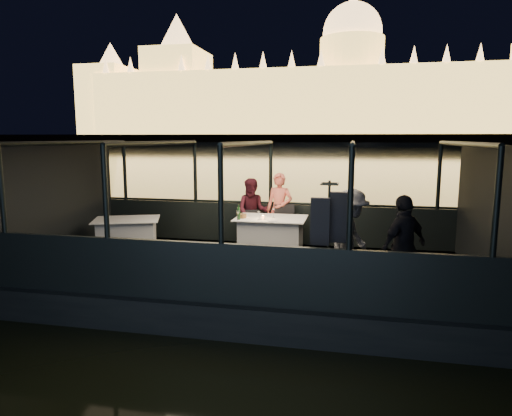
% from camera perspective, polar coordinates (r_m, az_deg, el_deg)
% --- Properties ---
extents(river_water, '(500.00, 500.00, 0.00)m').
position_cam_1_polar(river_water, '(88.22, 10.88, 6.75)').
color(river_water, black).
rests_on(river_water, ground).
extents(boat_hull, '(8.60, 4.40, 1.00)m').
position_cam_1_polar(boat_hull, '(8.85, -0.55, -10.36)').
color(boat_hull, black).
rests_on(boat_hull, river_water).
extents(boat_deck, '(8.00, 4.00, 0.04)m').
position_cam_1_polar(boat_deck, '(8.70, -0.55, -7.38)').
color(boat_deck, black).
rests_on(boat_deck, boat_hull).
extents(gunwale_port, '(8.00, 0.08, 0.90)m').
position_cam_1_polar(gunwale_port, '(10.50, 1.82, -1.93)').
color(gunwale_port, black).
rests_on(gunwale_port, boat_deck).
extents(gunwale_starboard, '(8.00, 0.08, 0.90)m').
position_cam_1_polar(gunwale_starboard, '(6.71, -4.31, -8.16)').
color(gunwale_starboard, black).
rests_on(gunwale_starboard, boat_deck).
extents(cabin_glass_port, '(8.00, 0.02, 1.40)m').
position_cam_1_polar(cabin_glass_port, '(10.35, 1.85, 4.34)').
color(cabin_glass_port, '#99B2B2').
rests_on(cabin_glass_port, gunwale_port).
extents(cabin_glass_starboard, '(8.00, 0.02, 1.40)m').
position_cam_1_polar(cabin_glass_starboard, '(6.47, -4.42, 1.63)').
color(cabin_glass_starboard, '#99B2B2').
rests_on(cabin_glass_starboard, gunwale_starboard).
extents(cabin_roof_glass, '(8.00, 4.00, 0.02)m').
position_cam_1_polar(cabin_roof_glass, '(8.36, -0.58, 8.08)').
color(cabin_roof_glass, '#99B2B2').
rests_on(cabin_roof_glass, boat_deck).
extents(end_wall_fore, '(0.02, 4.00, 2.30)m').
position_cam_1_polar(end_wall_fore, '(10.10, -23.31, 0.94)').
color(end_wall_fore, black).
rests_on(end_wall_fore, boat_deck).
extents(end_wall_aft, '(0.02, 4.00, 2.30)m').
position_cam_1_polar(end_wall_aft, '(8.54, 26.66, -0.59)').
color(end_wall_aft, black).
rests_on(end_wall_aft, boat_deck).
extents(canopy_ribs, '(8.00, 4.00, 2.30)m').
position_cam_1_polar(canopy_ribs, '(8.45, -0.56, 0.26)').
color(canopy_ribs, black).
rests_on(canopy_ribs, boat_deck).
extents(embankment, '(400.00, 140.00, 6.00)m').
position_cam_1_polar(embankment, '(218.17, 11.64, 8.12)').
color(embankment, '#423D33').
rests_on(embankment, ground).
extents(parliament_building, '(220.00, 32.00, 60.00)m').
position_cam_1_polar(parliament_building, '(185.02, 11.82, 16.73)').
color(parliament_building, '#F2D18C').
rests_on(parliament_building, embankment).
extents(dining_table_central, '(1.46, 1.06, 0.77)m').
position_cam_1_polar(dining_table_central, '(9.51, 1.88, -3.46)').
color(dining_table_central, silver).
rests_on(dining_table_central, boat_deck).
extents(dining_table_aft, '(1.59, 1.38, 0.71)m').
position_cam_1_polar(dining_table_aft, '(10.04, -15.81, -3.14)').
color(dining_table_aft, beige).
rests_on(dining_table_aft, boat_deck).
extents(chair_port_left, '(0.46, 0.46, 0.80)m').
position_cam_1_polar(chair_port_left, '(10.04, -0.93, -2.42)').
color(chair_port_left, black).
rests_on(chair_port_left, boat_deck).
extents(chair_port_right, '(0.54, 0.54, 0.94)m').
position_cam_1_polar(chair_port_right, '(9.90, 3.37, -2.60)').
color(chair_port_right, black).
rests_on(chair_port_right, boat_deck).
extents(coat_stand, '(0.59, 0.52, 1.79)m').
position_cam_1_polar(coat_stand, '(6.85, 9.01, -4.00)').
color(coat_stand, black).
rests_on(coat_stand, boat_deck).
extents(person_woman_coral, '(0.64, 0.48, 1.64)m').
position_cam_1_polar(person_woman_coral, '(10.13, 2.93, -0.61)').
color(person_woman_coral, '#E56953').
rests_on(person_woman_coral, boat_deck).
extents(person_man_maroon, '(0.76, 0.61, 1.51)m').
position_cam_1_polar(person_man_maroon, '(10.24, -0.42, -0.50)').
color(person_man_maroon, '#3D111A').
rests_on(person_man_maroon, boat_deck).
extents(passenger_stripe, '(0.96, 1.19, 1.62)m').
position_cam_1_polar(passenger_stripe, '(7.37, 11.70, -3.57)').
color(passenger_stripe, silver).
rests_on(passenger_stripe, boat_deck).
extents(passenger_dark, '(0.93, 0.93, 1.57)m').
position_cam_1_polar(passenger_dark, '(7.20, 17.98, -4.11)').
color(passenger_dark, black).
rests_on(passenger_dark, boat_deck).
extents(wine_bottle, '(0.07, 0.07, 0.30)m').
position_cam_1_polar(wine_bottle, '(9.19, -2.18, -0.53)').
color(wine_bottle, '#153A16').
rests_on(wine_bottle, dining_table_central).
extents(bread_basket, '(0.20, 0.20, 0.08)m').
position_cam_1_polar(bread_basket, '(9.41, -1.80, -0.99)').
color(bread_basket, brown).
rests_on(bread_basket, dining_table_central).
extents(amber_candle, '(0.05, 0.05, 0.07)m').
position_cam_1_polar(amber_candle, '(9.24, 0.88, -1.16)').
color(amber_candle, orange).
rests_on(amber_candle, dining_table_central).
extents(plate_near, '(0.25, 0.25, 0.01)m').
position_cam_1_polar(plate_near, '(9.05, 2.07, -1.59)').
color(plate_near, white).
rests_on(plate_near, dining_table_central).
extents(plate_far, '(0.28, 0.28, 0.02)m').
position_cam_1_polar(plate_far, '(9.50, -1.62, -1.09)').
color(plate_far, white).
rests_on(plate_far, dining_table_central).
extents(wine_glass_white, '(0.07, 0.07, 0.18)m').
position_cam_1_polar(wine_glass_white, '(9.14, -2.27, -0.93)').
color(wine_glass_white, silver).
rests_on(wine_glass_white, dining_table_central).
extents(wine_glass_red, '(0.06, 0.06, 0.18)m').
position_cam_1_polar(wine_glass_red, '(9.43, 2.22, -0.64)').
color(wine_glass_red, silver).
rests_on(wine_glass_red, dining_table_central).
extents(wine_glass_empty, '(0.07, 0.07, 0.18)m').
position_cam_1_polar(wine_glass_empty, '(9.12, 0.34, -0.95)').
color(wine_glass_empty, silver).
rests_on(wine_glass_empty, dining_table_central).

